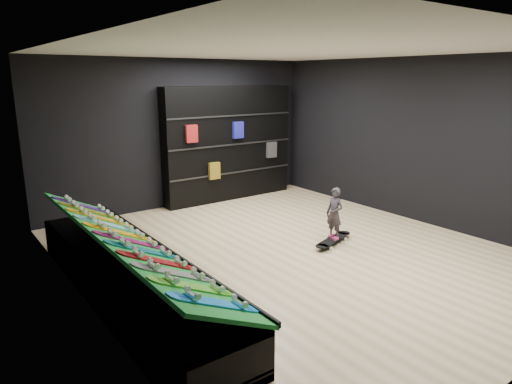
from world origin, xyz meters
TOP-DOWN VIEW (x-y plane):
  - floor at (0.00, 0.00)m, footprint 6.00×7.00m
  - ceiling at (0.00, 0.00)m, footprint 6.00×7.00m
  - wall_back at (0.00, 3.50)m, footprint 6.00×0.02m
  - wall_left at (-3.00, 0.00)m, footprint 0.02×7.00m
  - wall_right at (3.00, 0.00)m, footprint 0.02×7.00m
  - display_rack at (-2.55, 0.00)m, footprint 0.90×4.50m
  - turf_ramp at (-2.50, 0.00)m, footprint 0.92×4.50m
  - back_shelving at (1.06, 3.32)m, footprint 3.06×0.36m
  - floor_skateboard at (0.82, -0.12)m, footprint 1.00×0.50m
  - child at (0.82, -0.12)m, footprint 0.14×0.20m
  - display_board_0 at (-2.49, -1.90)m, footprint 0.93×0.22m
  - display_board_1 at (-2.49, -1.52)m, footprint 0.93×0.22m
  - display_board_2 at (-2.49, -1.14)m, footprint 0.93×0.22m
  - display_board_3 at (-2.49, -0.76)m, footprint 0.93×0.22m
  - display_board_4 at (-2.49, -0.38)m, footprint 0.93×0.22m
  - display_board_5 at (-2.49, 0.00)m, footprint 0.93×0.22m
  - display_board_6 at (-2.49, 0.38)m, footprint 0.93×0.22m
  - display_board_7 at (-2.49, 0.76)m, footprint 0.93×0.22m
  - display_board_8 at (-2.49, 1.14)m, footprint 0.93×0.22m
  - display_board_9 at (-2.49, 1.52)m, footprint 0.93×0.22m
  - display_board_10 at (-2.49, 1.90)m, footprint 0.93×0.22m

SIDE VIEW (x-z plane):
  - floor at x=0.00m, z-range -0.01..0.01m
  - floor_skateboard at x=0.82m, z-range 0.00..0.09m
  - display_rack at x=-2.55m, z-range 0.00..0.50m
  - child at x=0.82m, z-range 0.09..0.60m
  - turf_ramp at x=-2.50m, z-range 0.48..0.94m
  - display_board_0 at x=-2.49m, z-range 0.49..0.99m
  - display_board_1 at x=-2.49m, z-range 0.49..0.99m
  - display_board_2 at x=-2.49m, z-range 0.49..0.99m
  - display_board_3 at x=-2.49m, z-range 0.49..0.99m
  - display_board_4 at x=-2.49m, z-range 0.49..0.99m
  - display_board_5 at x=-2.49m, z-range 0.49..0.99m
  - display_board_6 at x=-2.49m, z-range 0.49..0.99m
  - display_board_7 at x=-2.49m, z-range 0.49..0.99m
  - display_board_8 at x=-2.49m, z-range 0.49..0.99m
  - display_board_9 at x=-2.49m, z-range 0.49..0.99m
  - display_board_10 at x=-2.49m, z-range 0.49..0.99m
  - back_shelving at x=1.06m, z-range 0.00..2.45m
  - wall_back at x=0.00m, z-range 0.00..3.00m
  - wall_left at x=-3.00m, z-range 0.00..3.00m
  - wall_right at x=3.00m, z-range 0.00..3.00m
  - ceiling at x=0.00m, z-range 3.00..3.00m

